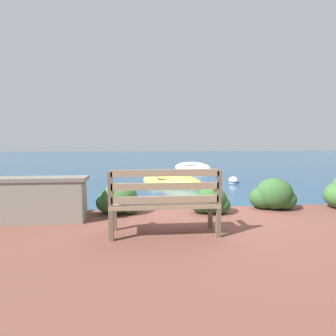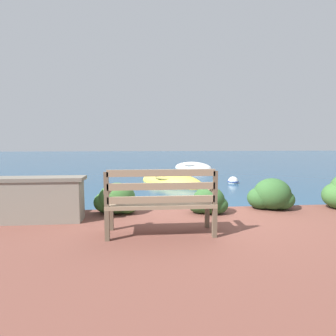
# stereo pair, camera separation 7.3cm
# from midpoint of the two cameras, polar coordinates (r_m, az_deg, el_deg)

# --- Properties ---
(ground_plane) EXTENTS (80.00, 80.00, 0.00)m
(ground_plane) POSITION_cam_midpoint_polar(r_m,az_deg,el_deg) (5.32, 7.79, -10.74)
(ground_plane) COLOR navy
(patio_terrace) EXTENTS (9.00, 6.50, 0.22)m
(patio_terrace) POSITION_cam_midpoint_polar(r_m,az_deg,el_deg) (2.51, 27.52, -28.59)
(patio_terrace) COLOR brown
(patio_terrace) RESTS_ON ground_plane
(park_bench) EXTENTS (1.49, 0.48, 0.93)m
(park_bench) POSITION_cam_midpoint_polar(r_m,az_deg,el_deg) (3.60, -1.31, -7.05)
(park_bench) COLOR brown
(park_bench) RESTS_ON patio_terrace
(stone_wall) EXTENTS (2.13, 0.39, 0.73)m
(stone_wall) POSITION_cam_midpoint_polar(r_m,az_deg,el_deg) (4.81, -30.10, -6.03)
(stone_wall) COLOR gray
(stone_wall) RESTS_ON patio_terrace
(hedge_clump_far_left) EXTENTS (0.81, 0.58, 0.55)m
(hedge_clump_far_left) POSITION_cam_midpoint_polar(r_m,az_deg,el_deg) (5.10, -23.99, -6.59)
(hedge_clump_far_left) COLOR #38662D
(hedge_clump_far_left) RESTS_ON patio_terrace
(hedge_clump_left) EXTENTS (0.82, 0.59, 0.55)m
(hedge_clump_left) POSITION_cam_midpoint_polar(r_m,az_deg,el_deg) (4.82, -11.09, -6.87)
(hedge_clump_left) COLOR #38662D
(hedge_clump_left) RESTS_ON patio_terrace
(hedge_clump_centre) EXTENTS (0.72, 0.52, 0.49)m
(hedge_clump_centre) POSITION_cam_midpoint_polar(r_m,az_deg,el_deg) (4.80, 8.80, -7.26)
(hedge_clump_centre) COLOR #2D5628
(hedge_clump_centre) RESTS_ON patio_terrace
(hedge_clump_right) EXTENTS (0.87, 0.63, 0.59)m
(hedge_clump_right) POSITION_cam_midpoint_polar(r_m,az_deg,el_deg) (5.41, 21.55, -5.61)
(hedge_clump_right) COLOR #2D5628
(hedge_clump_right) RESTS_ON patio_terrace
(rowboat_nearest) EXTENTS (2.67, 3.01, 0.75)m
(rowboat_nearest) POSITION_cam_midpoint_polar(r_m,az_deg,el_deg) (9.34, 0.50, -3.19)
(rowboat_nearest) COLOR #DBC64C
(rowboat_nearest) RESTS_ON ground_plane
(rowboat_mid) EXTENTS (2.42, 2.24, 0.72)m
(rowboat_mid) POSITION_cam_midpoint_polar(r_m,az_deg,el_deg) (14.68, 5.25, -0.01)
(rowboat_mid) COLOR silver
(rowboat_mid) RESTS_ON ground_plane
(mooring_buoy) EXTENTS (0.40, 0.40, 0.37)m
(mooring_buoy) POSITION_cam_midpoint_polar(r_m,az_deg,el_deg) (9.90, 13.83, -2.86)
(mooring_buoy) COLOR white
(mooring_buoy) RESTS_ON ground_plane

